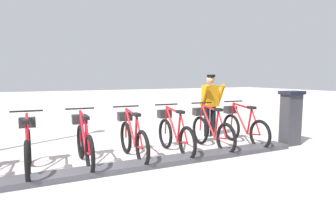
{
  "coord_description": "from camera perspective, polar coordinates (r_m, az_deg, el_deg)",
  "views": [
    {
      "loc": [
        -4.76,
        1.18,
        1.61
      ],
      "look_at": [
        0.5,
        -1.45,
        0.9
      ],
      "focal_mm": 31.45,
      "sensor_mm": 36.0,
      "label": 1
    }
  ],
  "objects": [
    {
      "name": "dock_rail_base",
      "position": [
        5.15,
        -12.29,
        -10.93
      ],
      "size": [
        0.44,
        8.22,
        0.1
      ],
      "primitive_type": "cube",
      "color": "#47474C",
      "rests_on": "ground"
    },
    {
      "name": "bike_docked_4",
      "position": [
        5.6,
        -15.95,
        -5.57
      ],
      "size": [
        1.72,
        0.54,
        1.02
      ],
      "color": "black",
      "rests_on": "ground"
    },
    {
      "name": "bike_docked_0",
      "position": [
        7.24,
        14.27,
        -2.72
      ],
      "size": [
        1.72,
        0.54,
        1.02
      ],
      "color": "black",
      "rests_on": "ground"
    },
    {
      "name": "bike_docked_1",
      "position": [
        6.68,
        8.23,
        -3.38
      ],
      "size": [
        1.72,
        0.54,
        1.02
      ],
      "color": "black",
      "rests_on": "ground"
    },
    {
      "name": "bike_docked_3",
      "position": [
        5.83,
        -6.95,
        -4.85
      ],
      "size": [
        1.72,
        0.54,
        1.02
      ],
      "color": "black",
      "rests_on": "ground"
    },
    {
      "name": "ground_plane",
      "position": [
        5.16,
        -12.28,
        -11.46
      ],
      "size": [
        60.0,
        60.0,
        0.0
      ],
      "primitive_type": "plane",
      "color": "beige"
    },
    {
      "name": "bike_docked_2",
      "position": [
        6.2,
        1.16,
        -4.1
      ],
      "size": [
        1.72,
        0.54,
        1.02
      ],
      "color": "black",
      "rests_on": "ground"
    },
    {
      "name": "payment_kiosk",
      "position": [
        7.47,
        22.68,
        -0.92
      ],
      "size": [
        0.36,
        0.52,
        1.28
      ],
      "color": "#38383D",
      "rests_on": "ground"
    },
    {
      "name": "worker_near_rack",
      "position": [
        7.92,
        8.22,
        1.72
      ],
      "size": [
        0.46,
        0.63,
        1.66
      ],
      "color": "white",
      "rests_on": "ground"
    },
    {
      "name": "bike_docked_5",
      "position": [
        5.51,
        -25.51,
        -6.18
      ],
      "size": [
        1.72,
        0.54,
        1.02
      ],
      "color": "black",
      "rests_on": "ground"
    }
  ]
}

